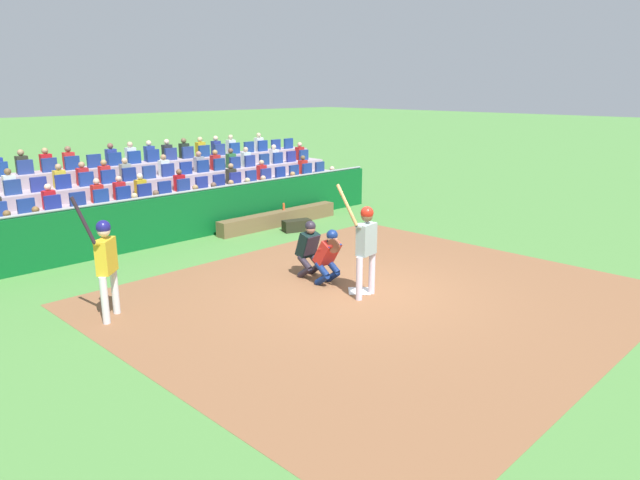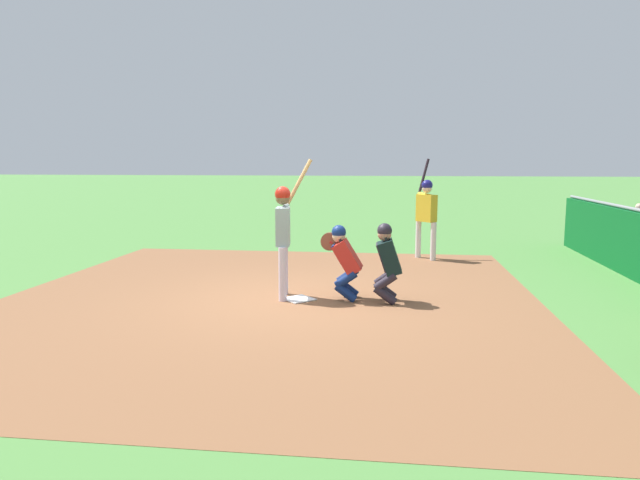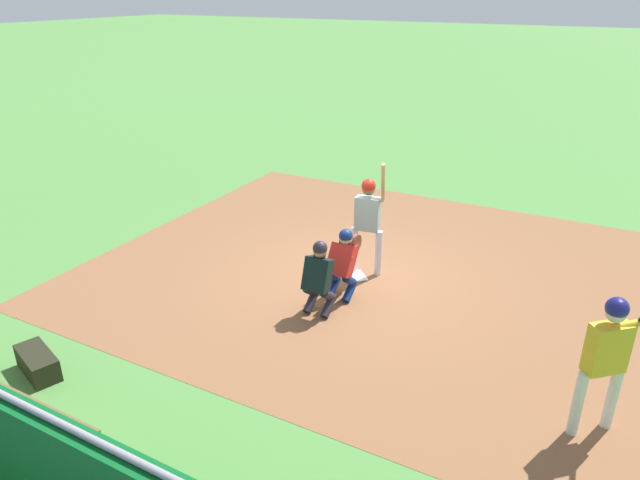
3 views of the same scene
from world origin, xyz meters
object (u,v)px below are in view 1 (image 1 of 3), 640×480
Objects in this scene: batter_at_plate at (366,241)px; home_plate_umpire at (309,246)px; on_deck_batter at (106,258)px; home_plate_marker at (359,291)px; catcher_crouching at (329,254)px; dugout_bench at (279,218)px; water_bottle_on_bench at (284,206)px; equipment_duffel_bag at (297,226)px.

home_plate_umpire is (-0.08, -1.71, -0.46)m from batter_at_plate.
batter_at_plate is 4.87m from on_deck_batter.
home_plate_marker is 4.99m from on_deck_batter.
on_deck_batter reaches higher than home_plate_umpire.
catcher_crouching is 0.71m from home_plate_umpire.
batter_at_plate is at bearing 90.77° from catcher_crouching.
catcher_crouching is (0.15, -0.74, 0.69)m from home_plate_marker.
catcher_crouching reaches higher than dugout_bench.
home_plate_umpire is 0.30× the size of dugout_bench.
home_plate_umpire is 5.25m from water_bottle_on_bench.
water_bottle_on_bench is (-3.01, -4.29, -0.16)m from home_plate_umpire.
home_plate_umpire is 1.58× the size of equipment_duffel_bag.
equipment_duffel_bag reaches higher than home_plate_marker.
batter_at_plate is 1.77m from home_plate_umpire.
home_plate_marker is 5.42m from equipment_duffel_bag.
on_deck_batter is at bearing -27.58° from home_plate_marker.
batter_at_plate is at bearing 80.12° from equipment_duffel_bag.
batter_at_plate is 0.99× the size of on_deck_batter.
batter_at_plate is 2.79× the size of equipment_duffel_bag.
equipment_duffel_bag is (-2.74, -5.02, -1.01)m from batter_at_plate.
home_plate_umpire is at bearing 56.81° from dugout_bench.
batter_at_plate reaches higher than water_bottle_on_bench.
dugout_bench is (-2.84, -5.93, -0.95)m from batter_at_plate.
equipment_duffel_bag is (0.10, 0.91, -0.05)m from dugout_bench.
catcher_crouching is 0.29× the size of dugout_bench.
catcher_crouching is (0.01, -1.01, -0.47)m from batter_at_plate.
batter_at_plate is 1.77× the size of home_plate_umpire.
on_deck_batter is (4.24, -0.81, 0.45)m from home_plate_umpire.
equipment_duffel_bag is at bearing -118.61° from batter_at_plate.
batter_at_plate is at bearing 64.41° from dugout_bench.
home_plate_umpire reaches higher than water_bottle_on_bench.
equipment_duffel_bag is (0.35, 0.98, -0.38)m from water_bottle_on_bench.
equipment_duffel_bag is at bearing 70.16° from water_bottle_on_bench.
home_plate_umpire is at bearing -92.66° from batter_at_plate.
water_bottle_on_bench is at bearing -117.27° from home_plate_marker.
dugout_bench is at bearing -154.03° from on_deck_batter.
water_bottle_on_bench is at bearing -125.08° from home_plate_umpire.
catcher_crouching reaches higher than water_bottle_on_bench.
batter_at_plate is at bearing 62.73° from water_bottle_on_bench.
catcher_crouching is at bearing 74.30° from equipment_duffel_bag.
on_deck_batter reaches higher than equipment_duffel_bag.
batter_at_plate is 6.78m from water_bottle_on_bench.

